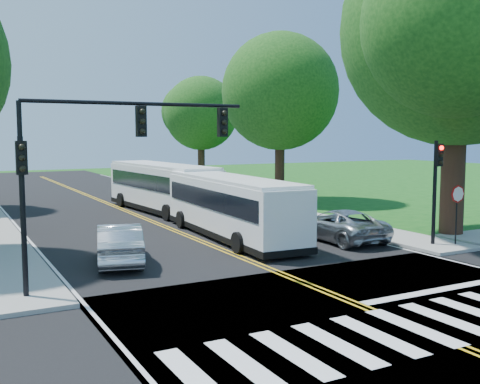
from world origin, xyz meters
TOP-DOWN VIEW (x-y plane):
  - ground at (0.00, 0.00)m, footprint 140.00×140.00m
  - road at (0.00, 18.00)m, footprint 14.00×96.00m
  - cross_road at (0.00, 0.00)m, footprint 60.00×12.00m
  - center_line at (0.00, 22.00)m, footprint 0.36×70.00m
  - edge_line_w at (-6.80, 22.00)m, footprint 0.12×70.00m
  - edge_line_e at (6.80, 22.00)m, footprint 0.12×70.00m
  - crosswalk at (0.00, -0.50)m, footprint 12.60×3.00m
  - stop_bar at (3.50, 1.60)m, footprint 6.60×0.40m
  - sidewalk_ne at (8.30, 25.00)m, footprint 2.60×40.00m
  - tree_ne_big at (11.00, 8.00)m, footprint 10.80×10.80m
  - tree_east_mid at (11.50, 24.00)m, footprint 8.40×8.40m
  - tree_east_far at (12.50, 40.00)m, footprint 7.20×7.20m
  - signal_nw at (-5.86, 6.43)m, footprint 7.15×0.46m
  - signal_ne at (8.20, 6.44)m, footprint 0.30×0.46m
  - stop_sign at (9.00, 5.98)m, footprint 0.76×0.08m
  - bus_lead at (1.61, 12.55)m, footprint 3.05×11.07m
  - bus_follow at (1.84, 22.36)m, footprint 3.39×11.69m
  - hatchback at (-4.47, 9.85)m, footprint 2.62×4.78m
  - suv at (5.58, 9.61)m, footprint 2.43×5.14m
  - dark_sedan at (5.17, 14.83)m, footprint 1.95×4.33m

SIDE VIEW (x-z plane):
  - ground at x=0.00m, z-range 0.00..0.00m
  - road at x=0.00m, z-range 0.00..0.01m
  - cross_road at x=0.00m, z-range 0.00..0.01m
  - center_line at x=0.00m, z-range 0.01..0.02m
  - edge_line_w at x=-6.80m, z-range 0.01..0.02m
  - edge_line_e at x=6.80m, z-range 0.01..0.02m
  - crosswalk at x=0.00m, z-range 0.01..0.02m
  - stop_bar at x=3.50m, z-range 0.01..0.02m
  - sidewalk_ne at x=8.30m, z-range 0.00..0.15m
  - dark_sedan at x=5.17m, z-range 0.01..1.24m
  - suv at x=5.58m, z-range 0.01..1.43m
  - hatchback at x=-4.47m, z-range 0.01..1.50m
  - bus_lead at x=1.61m, z-range 0.09..2.92m
  - bus_follow at x=1.84m, z-range 0.09..3.08m
  - stop_sign at x=9.00m, z-range 0.77..3.30m
  - signal_ne at x=8.20m, z-range 0.76..5.16m
  - signal_nw at x=-5.86m, z-range 1.55..7.21m
  - tree_east_far at x=12.50m, z-range 1.69..12.03m
  - tree_east_mid at x=11.50m, z-range 1.89..13.82m
  - tree_ne_big at x=11.00m, z-range 2.17..17.08m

